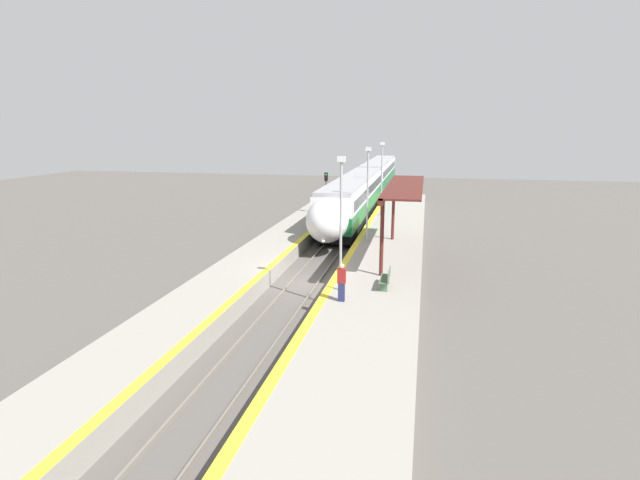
% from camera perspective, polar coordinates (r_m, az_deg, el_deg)
% --- Properties ---
extents(ground_plane, '(120.00, 120.00, 0.00)m').
position_cam_1_polar(ground_plane, '(27.05, -1.83, -5.12)').
color(ground_plane, '#56514C').
extents(rail_left, '(0.08, 90.00, 0.15)m').
position_cam_1_polar(rail_left, '(27.20, -3.31, -4.87)').
color(rail_left, slate).
rests_on(rail_left, ground_plane).
extents(rail_right, '(0.08, 90.00, 0.15)m').
position_cam_1_polar(rail_right, '(26.87, -0.33, -5.07)').
color(rail_right, slate).
rests_on(rail_right, ground_plane).
extents(train, '(2.91, 48.21, 3.97)m').
position_cam_1_polar(train, '(54.44, 5.43, 6.40)').
color(train, black).
rests_on(train, ground_plane).
extents(platform_right, '(4.46, 64.00, 0.88)m').
position_cam_1_polar(platform_right, '(26.29, 6.59, -4.73)').
color(platform_right, gray).
rests_on(platform_right, ground_plane).
extents(platform_left, '(3.40, 64.00, 0.88)m').
position_cam_1_polar(platform_left, '(27.90, -8.69, -3.76)').
color(platform_left, gray).
rests_on(platform_left, ground_plane).
extents(platform_bench, '(0.44, 1.61, 0.89)m').
position_cam_1_polar(platform_bench, '(23.83, 7.61, -4.34)').
color(platform_bench, '#4C6B4C').
rests_on(platform_bench, platform_right).
extents(person_waiting, '(0.36, 0.22, 1.70)m').
position_cam_1_polar(person_waiting, '(21.75, 2.48, -4.79)').
color(person_waiting, navy).
rests_on(person_waiting, platform_right).
extents(railway_signal, '(0.28, 0.28, 4.49)m').
position_cam_1_polar(railway_signal, '(43.26, 0.70, 5.41)').
color(railway_signal, '#59595E').
rests_on(railway_signal, ground_plane).
extents(lamppost_near, '(0.36, 0.20, 6.18)m').
position_cam_1_polar(lamppost_near, '(22.59, 2.41, 2.70)').
color(lamppost_near, '#9E9EA3').
rests_on(lamppost_near, platform_right).
extents(lamppost_mid, '(0.36, 0.20, 6.18)m').
position_cam_1_polar(lamppost_mid, '(32.74, 5.46, 5.82)').
color(lamppost_mid, '#9E9EA3').
rests_on(lamppost_mid, platform_right).
extents(lamppost_far, '(0.36, 0.20, 6.18)m').
position_cam_1_polar(lamppost_far, '(42.98, 7.07, 7.45)').
color(lamppost_far, '#9E9EA3').
rests_on(lamppost_far, platform_right).
extents(station_canopy, '(2.02, 11.59, 4.19)m').
position_cam_1_polar(station_canopy, '(29.22, 9.06, 5.70)').
color(station_canopy, '#511E19').
rests_on(station_canopy, platform_right).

